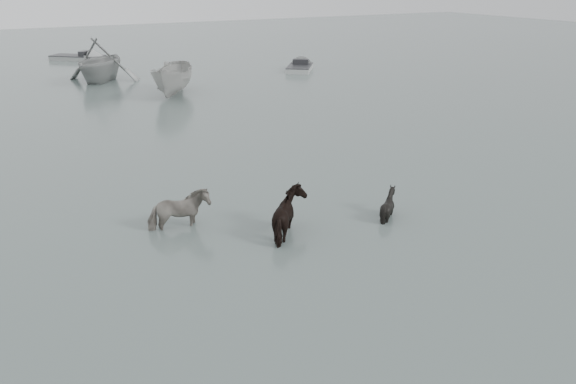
% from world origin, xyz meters
% --- Properties ---
extents(ground, '(140.00, 140.00, 0.00)m').
position_xyz_m(ground, '(0.00, 0.00, 0.00)').
color(ground, '#51605B').
rests_on(ground, ground).
extents(pony_pinto, '(1.72, 0.89, 1.41)m').
position_xyz_m(pony_pinto, '(-3.77, 2.13, 0.70)').
color(pony_pinto, black).
rests_on(pony_pinto, ground).
extents(pony_dark, '(1.58, 1.74, 1.53)m').
position_xyz_m(pony_dark, '(-1.24, 0.37, 0.76)').
color(pony_dark, black).
rests_on(pony_dark, ground).
extents(pony_black, '(1.05, 0.94, 1.14)m').
position_xyz_m(pony_black, '(1.76, 0.09, 0.57)').
color(pony_black, black).
rests_on(pony_black, ground).
extents(rowboat_trail, '(7.07, 7.25, 2.90)m').
position_xyz_m(rowboat_trail, '(-1.03, 26.44, 1.45)').
color(rowboat_trail, '#9A9D9A').
rests_on(rowboat_trail, ground).
extents(boat_small, '(4.19, 5.26, 1.93)m').
position_xyz_m(boat_small, '(1.74, 19.88, 0.97)').
color(boat_small, '#A9A8A4').
rests_on(boat_small, ground).
extents(skiff_port, '(3.99, 4.62, 0.75)m').
position_xyz_m(skiff_port, '(12.39, 23.96, 0.38)').
color(skiff_port, '#ABADAB').
rests_on(skiff_port, ground).
extents(skiff_mid, '(5.44, 5.11, 0.75)m').
position_xyz_m(skiff_mid, '(-0.82, 37.18, 0.38)').
color(skiff_mid, gray).
rests_on(skiff_mid, ground).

